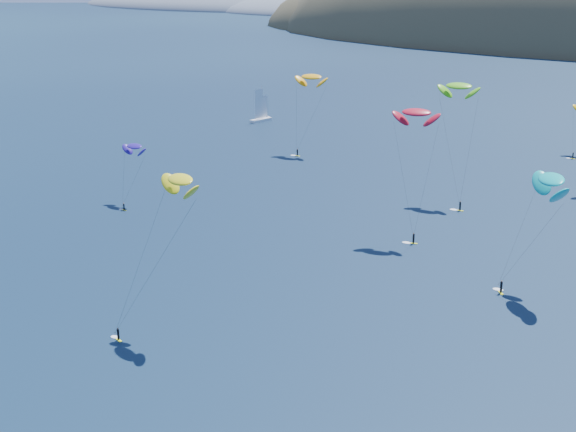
{
  "coord_description": "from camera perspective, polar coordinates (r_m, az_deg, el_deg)",
  "views": [
    {
      "loc": [
        71.99,
        -35.06,
        52.09
      ],
      "look_at": [
        3.22,
        80.0,
        9.0
      ],
      "focal_mm": 50.0,
      "sensor_mm": 36.0,
      "label": 1
    }
  ],
  "objects": [
    {
      "name": "kitesurfer_3",
      "position": [
        182.76,
        12.07,
        9.01
      ],
      "size": [
        10.73,
        12.31,
        27.91
      ],
      "rotation": [
        0.0,
        0.0,
        0.04
      ],
      "color": "#FEFC1C",
      "rests_on": "ground"
    },
    {
      "name": "kitesurfer_1",
      "position": [
        225.14,
        1.68,
        9.86
      ],
      "size": [
        9.56,
        10.31,
        23.58
      ],
      "rotation": [
        0.0,
        0.0,
        0.07
      ],
      "color": "#FEFC1C",
      "rests_on": "ground"
    },
    {
      "name": "kitesurfer_2",
      "position": [
        114.94,
        -7.68,
        2.56
      ],
      "size": [
        9.85,
        13.58,
        24.52
      ],
      "rotation": [
        0.0,
        0.0,
        -0.37
      ],
      "color": "#FEFC1C",
      "rests_on": "ground"
    },
    {
      "name": "headland",
      "position": [
        941.84,
        -2.59,
        14.43
      ],
      "size": [
        460.0,
        250.0,
        60.0
      ],
      "color": "slate",
      "rests_on": "ground"
    },
    {
      "name": "kitesurfer_10",
      "position": [
        181.2,
        -10.88,
        4.88
      ],
      "size": [
        7.1,
        9.44,
        14.44
      ],
      "rotation": [
        0.0,
        0.0,
        -0.13
      ],
      "color": "#FEFC1C",
      "rests_on": "ground"
    },
    {
      "name": "sailboat",
      "position": [
        271.3,
        -1.94,
        6.95
      ],
      "size": [
        10.2,
        8.78,
        12.3
      ],
      "rotation": [
        0.0,
        0.0,
        -0.21
      ],
      "color": "white",
      "rests_on": "ground"
    },
    {
      "name": "kitesurfer_5",
      "position": [
        134.11,
        18.21,
        2.49
      ],
      "size": [
        10.69,
        11.97,
        21.65
      ],
      "rotation": [
        0.0,
        0.0,
        -0.96
      ],
      "color": "#FEFC1C",
      "rests_on": "ground"
    },
    {
      "name": "kitesurfer_9",
      "position": [
        155.3,
        9.13,
        7.27
      ],
      "size": [
        9.3,
        8.79,
        26.72
      ],
      "rotation": [
        0.0,
        0.0,
        0.23
      ],
      "color": "#FEFC1C",
      "rests_on": "ground"
    }
  ]
}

